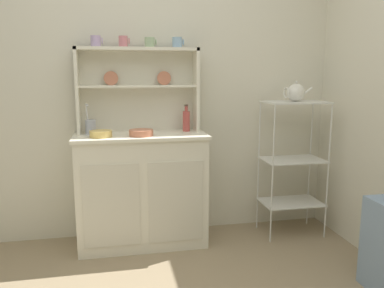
# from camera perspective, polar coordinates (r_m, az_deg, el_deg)

# --- Properties ---
(wall_back) EXTENTS (3.84, 0.05, 2.50)m
(wall_back) POSITION_cam_1_polar(r_m,az_deg,el_deg) (3.25, -7.50, 8.56)
(wall_back) COLOR silver
(wall_back) RESTS_ON ground
(hutch_cabinet) EXTENTS (1.01, 0.45, 0.88)m
(hutch_cabinet) POSITION_cam_1_polar(r_m,az_deg,el_deg) (3.12, -7.27, -6.39)
(hutch_cabinet) COLOR silver
(hutch_cabinet) RESTS_ON ground
(hutch_shelf_unit) EXTENTS (0.94, 0.18, 0.65)m
(hutch_shelf_unit) POSITION_cam_1_polar(r_m,az_deg,el_deg) (3.15, -7.83, 8.74)
(hutch_shelf_unit) COLOR silver
(hutch_shelf_unit) RESTS_ON hutch_cabinet
(bakers_rack) EXTENTS (0.50, 0.32, 1.12)m
(bakers_rack) POSITION_cam_1_polar(r_m,az_deg,el_deg) (3.35, 14.41, -1.43)
(bakers_rack) COLOR silver
(bakers_rack) RESTS_ON ground
(cup_lilac_0) EXTENTS (0.09, 0.07, 0.08)m
(cup_lilac_0) POSITION_cam_1_polar(r_m,az_deg,el_deg) (3.11, -13.74, 14.26)
(cup_lilac_0) COLOR #B79ECC
(cup_lilac_0) RESTS_ON hutch_shelf_unit
(cup_rose_1) EXTENTS (0.08, 0.07, 0.08)m
(cup_rose_1) POSITION_cam_1_polar(r_m,az_deg,el_deg) (3.11, -9.89, 14.40)
(cup_rose_1) COLOR #D17A84
(cup_rose_1) RESTS_ON hutch_shelf_unit
(cup_sage_2) EXTENTS (0.09, 0.08, 0.08)m
(cup_sage_2) POSITION_cam_1_polar(r_m,az_deg,el_deg) (3.12, -6.12, 14.42)
(cup_sage_2) COLOR #9EB78E
(cup_sage_2) RESTS_ON hutch_shelf_unit
(cup_sky_3) EXTENTS (0.09, 0.08, 0.08)m
(cup_sky_3) POSITION_cam_1_polar(r_m,az_deg,el_deg) (3.15, -2.13, 14.47)
(cup_sky_3) COLOR #8EB2D1
(cup_sky_3) RESTS_ON hutch_shelf_unit
(bowl_mixing_large) EXTENTS (0.16, 0.16, 0.05)m
(bowl_mixing_large) POSITION_cam_1_polar(r_m,az_deg,el_deg) (2.94, -13.06, 1.45)
(bowl_mixing_large) COLOR #DBB760
(bowl_mixing_large) RESTS_ON hutch_cabinet
(bowl_floral_medium) EXTENTS (0.18, 0.18, 0.05)m
(bowl_floral_medium) POSITION_cam_1_polar(r_m,az_deg,el_deg) (2.95, -7.36, 1.63)
(bowl_floral_medium) COLOR #C67556
(bowl_floral_medium) RESTS_ON hutch_cabinet
(jam_bottle) EXTENTS (0.06, 0.06, 0.21)m
(jam_bottle) POSITION_cam_1_polar(r_m,az_deg,el_deg) (3.14, -0.83, 3.44)
(jam_bottle) COLOR #B74C47
(jam_bottle) RESTS_ON hutch_cabinet
(utensil_jar) EXTENTS (0.08, 0.08, 0.23)m
(utensil_jar) POSITION_cam_1_polar(r_m,az_deg,el_deg) (3.09, -14.49, 2.48)
(utensil_jar) COLOR #B2B7C6
(utensil_jar) RESTS_ON hutch_cabinet
(porcelain_teapot) EXTENTS (0.23, 0.14, 0.16)m
(porcelain_teapot) POSITION_cam_1_polar(r_m,az_deg,el_deg) (3.28, 14.78, 7.22)
(porcelain_teapot) COLOR white
(porcelain_teapot) RESTS_ON bakers_rack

